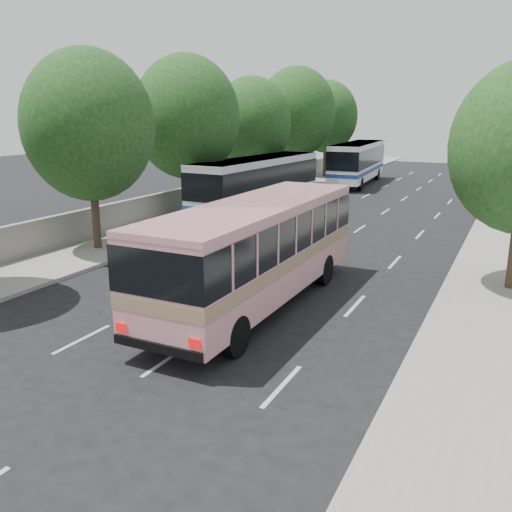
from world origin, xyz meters
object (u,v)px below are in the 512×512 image
Objects in this scene: tour_coach_front at (258,181)px; pink_bus at (257,243)px; tour_coach_rear at (358,159)px; pink_taxi at (263,246)px; white_pickup at (208,231)px.

pink_bus is at bearing -61.13° from tour_coach_front.
tour_coach_front is at bearing -98.02° from tour_coach_rear.
pink_taxi is at bearing 113.79° from pink_bus.
white_pickup is at bearing 153.45° from pink_taxi.
tour_coach_rear is at bearing 100.63° from pink_bus.
pink_bus reaches higher than pink_taxi.
white_pickup is (-3.38, 1.21, 0.06)m from pink_taxi.
pink_taxi is at bearing -18.06° from white_pickup.
white_pickup is 8.46m from tour_coach_front.
tour_coach_rear reaches higher than white_pickup.
pink_taxi is at bearing -59.89° from tour_coach_front.
tour_coach_front is 0.98× the size of tour_coach_rear.
tour_coach_rear is (1.16, 17.69, 0.04)m from tour_coach_front.
pink_bus is 1.96× the size of white_pickup.
pink_bus is 32.55m from tour_coach_rear.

